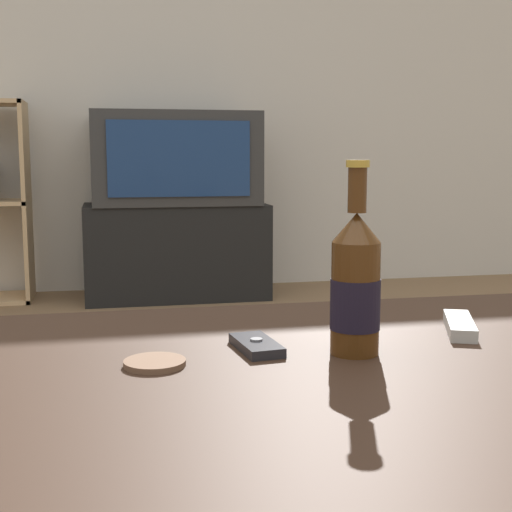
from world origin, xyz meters
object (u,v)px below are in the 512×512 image
tv_stand (176,251)px  cell_phone (259,345)px  remote_control (460,325)px  beer_bottle (355,285)px  television (175,159)px

tv_stand → cell_phone: tv_stand is taller
tv_stand → remote_control: size_ratio=5.88×
tv_stand → cell_phone: (-0.13, -2.61, 0.21)m
tv_stand → remote_control: 2.58m
beer_bottle → remote_control: 0.24m
cell_phone → remote_control: 0.34m
tv_stand → television: television is taller
tv_stand → television: (0.00, -0.00, 0.46)m
remote_control → tv_stand: bearing=116.9°
beer_bottle → tv_stand: bearing=89.9°
television → remote_control: 2.58m
cell_phone → remote_control: bearing=-0.3°
tv_stand → beer_bottle: 2.67m
cell_phone → remote_control: size_ratio=0.75×
television → remote_control: (0.20, -2.56, -0.25)m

